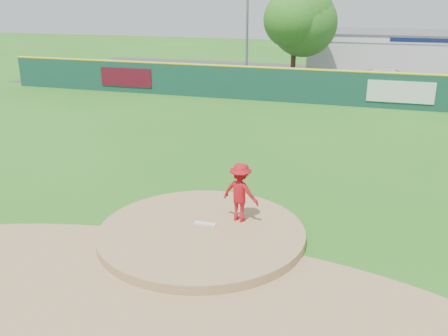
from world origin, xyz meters
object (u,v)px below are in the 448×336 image
(pitcher, at_px, (240,192))
(playground_slide, at_px, (108,71))
(pool_building_grp, at_px, (408,53))
(deciduous_tree, at_px, (295,18))
(van, at_px, (390,80))

(pitcher, height_order, playground_slide, pitcher)
(pool_building_grp, distance_m, deciduous_tree, 11.01)
(van, relative_size, deciduous_tree, 0.70)
(playground_slide, xyz_separation_m, deciduous_tree, (13.16, 3.44, 3.78))
(pitcher, relative_size, deciduous_tree, 0.22)
(pool_building_grp, distance_m, playground_slide, 23.61)
(playground_slide, bearing_deg, pitcher, -52.33)
(pitcher, distance_m, playground_slide, 26.16)
(deciduous_tree, bearing_deg, pool_building_grp, 41.16)
(pitcher, height_order, pool_building_grp, pool_building_grp)
(van, height_order, deciduous_tree, deciduous_tree)
(pitcher, relative_size, playground_slide, 0.59)
(deciduous_tree, bearing_deg, playground_slide, -165.37)
(pool_building_grp, relative_size, playground_slide, 5.49)
(pitcher, xyz_separation_m, pool_building_grp, (5.17, 31.14, 0.59))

